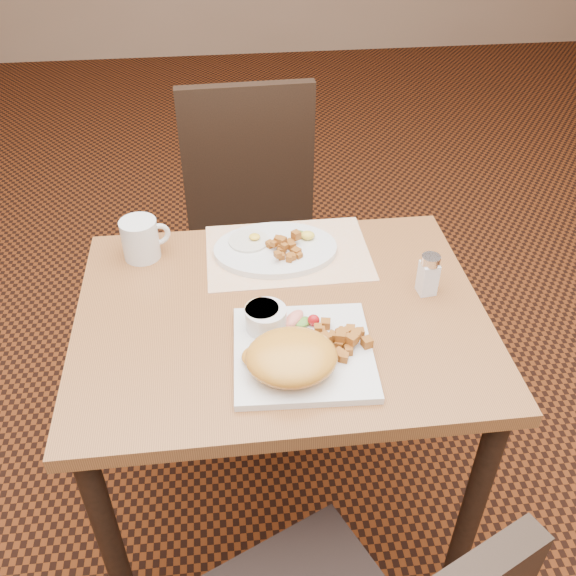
# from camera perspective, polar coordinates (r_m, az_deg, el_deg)

# --- Properties ---
(ground) EXTENTS (8.00, 8.00, 0.00)m
(ground) POSITION_cam_1_polar(r_m,az_deg,el_deg) (1.99, -0.47, -18.81)
(ground) COLOR black
(ground) RESTS_ON ground
(table) EXTENTS (0.90, 0.70, 0.75)m
(table) POSITION_cam_1_polar(r_m,az_deg,el_deg) (1.49, -0.60, -5.31)
(table) COLOR #965B2E
(table) RESTS_ON ground
(chair_far) EXTENTS (0.44, 0.44, 0.97)m
(chair_far) POSITION_cam_1_polar(r_m,az_deg,el_deg) (2.08, -3.04, 5.34)
(chair_far) COLOR black
(chair_far) RESTS_ON ground
(placemat) EXTENTS (0.40, 0.28, 0.00)m
(placemat) POSITION_cam_1_polar(r_m,az_deg,el_deg) (1.59, -0.02, 3.17)
(placemat) COLOR white
(placemat) RESTS_ON table
(plate_square) EXTENTS (0.29, 0.29, 0.02)m
(plate_square) POSITION_cam_1_polar(r_m,az_deg,el_deg) (1.31, 1.36, -5.79)
(plate_square) COLOR silver
(plate_square) RESTS_ON table
(plate_oval) EXTENTS (0.31, 0.23, 0.02)m
(plate_oval) POSITION_cam_1_polar(r_m,az_deg,el_deg) (1.59, -1.12, 3.46)
(plate_oval) COLOR silver
(plate_oval) RESTS_ON placemat
(hollandaise_mound) EXTENTS (0.19, 0.16, 0.07)m
(hollandaise_mound) POSITION_cam_1_polar(r_m,az_deg,el_deg) (1.24, 0.23, -6.20)
(hollandaise_mound) COLOR gold
(hollandaise_mound) RESTS_ON plate_square
(ramekin) EXTENTS (0.09, 0.09, 0.05)m
(ramekin) POSITION_cam_1_polar(r_m,az_deg,el_deg) (1.34, -2.01, -2.64)
(ramekin) COLOR silver
(ramekin) RESTS_ON plate_square
(garnish_sq) EXTENTS (0.09, 0.07, 0.03)m
(garnish_sq) POSITION_cam_1_polar(r_m,az_deg,el_deg) (1.36, 1.11, -2.82)
(garnish_sq) COLOR #387223
(garnish_sq) RESTS_ON plate_square
(fried_egg) EXTENTS (0.10, 0.10, 0.02)m
(fried_egg) POSITION_cam_1_polar(r_m,az_deg,el_deg) (1.60, -3.44, 4.25)
(fried_egg) COLOR white
(fried_egg) RESTS_ON plate_oval
(garnish_ov) EXTENTS (0.06, 0.05, 0.02)m
(garnish_ov) POSITION_cam_1_polar(r_m,az_deg,el_deg) (1.61, 1.48, 4.75)
(garnish_ov) COLOR #387223
(garnish_ov) RESTS_ON plate_oval
(salt_shaker) EXTENTS (0.05, 0.05, 0.10)m
(salt_shaker) POSITION_cam_1_polar(r_m,az_deg,el_deg) (1.47, 12.38, 1.24)
(salt_shaker) COLOR white
(salt_shaker) RESTS_ON table
(coffee_mug) EXTENTS (0.12, 0.09, 0.10)m
(coffee_mug) POSITION_cam_1_polar(r_m,az_deg,el_deg) (1.59, -12.92, 4.27)
(coffee_mug) COLOR silver
(coffee_mug) RESTS_ON table
(home_fries_sq) EXTENTS (0.11, 0.13, 0.03)m
(home_fries_sq) POSITION_cam_1_polar(r_m,az_deg,el_deg) (1.31, 4.91, -4.40)
(home_fries_sq) COLOR #AD601B
(home_fries_sq) RESTS_ON plate_square
(home_fries_ov) EXTENTS (0.09, 0.10, 0.03)m
(home_fries_ov) POSITION_cam_1_polar(r_m,az_deg,el_deg) (1.56, -0.27, 3.69)
(home_fries_ov) COLOR #AD601B
(home_fries_ov) RESTS_ON plate_oval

